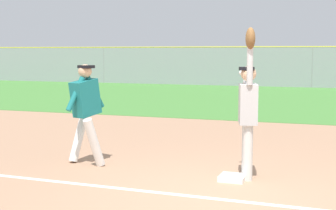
{
  "coord_description": "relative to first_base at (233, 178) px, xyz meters",
  "views": [
    {
      "loc": [
        1.52,
        -6.53,
        1.93
      ],
      "look_at": [
        -1.19,
        1.22,
        1.05
      ],
      "focal_mm": 53.26,
      "sensor_mm": 36.0,
      "label": 1
    }
  ],
  "objects": [
    {
      "name": "fielder",
      "position": [
        0.19,
        0.15,
        1.08
      ],
      "size": [
        0.36,
        0.89,
        2.28
      ],
      "rotation": [
        0.0,
        0.0,
        3.4
      ],
      "color": "silver",
      "rests_on": "ground_plane"
    },
    {
      "name": "outfield_fence",
      "position": [
        -0.02,
        20.46,
        1.07
      ],
      "size": [
        49.49,
        0.08,
        2.22
      ],
      "color": "#93999E",
      "rests_on": "ground_plane"
    },
    {
      "name": "outfield_grass",
      "position": [
        -0.02,
        13.42,
        -0.04
      ],
      "size": [
        49.41,
        14.08,
        0.01
      ],
      "primitive_type": "cube",
      "color": "#478438",
      "rests_on": "ground_plane"
    },
    {
      "name": "runner",
      "position": [
        -2.6,
        0.23,
        0.96
      ],
      "size": [
        0.76,
        0.82,
        1.72
      ],
      "rotation": [
        0.0,
        0.0,
        -0.33
      ],
      "color": "white",
      "rests_on": "ground_plane"
    },
    {
      "name": "parked_car_red",
      "position": [
        -9.14,
        24.41,
        0.63
      ],
      "size": [
        4.41,
        2.14,
        1.25
      ],
      "rotation": [
        0.0,
        0.0,
        -0.0
      ],
      "color": "#B21E1E",
      "rests_on": "ground_plane"
    },
    {
      "name": "parked_car_green",
      "position": [
        -3.24,
        24.73,
        0.63
      ],
      "size": [
        4.41,
        2.15,
        1.25
      ],
      "rotation": [
        0.0,
        0.0,
        0.01
      ],
      "color": "#1E6B33",
      "rests_on": "ground_plane"
    },
    {
      "name": "ground_plane",
      "position": [
        -0.02,
        -0.72,
        -0.04
      ],
      "size": [
        70.25,
        70.25,
        0.0
      ],
      "primitive_type": "plane",
      "color": "tan"
    },
    {
      "name": "baseball",
      "position": [
        0.01,
        0.52,
        1.56
      ],
      "size": [
        0.07,
        0.07,
        0.07
      ],
      "primitive_type": "sphere",
      "color": "white"
    },
    {
      "name": "first_base",
      "position": [
        0.0,
        0.0,
        0.0
      ],
      "size": [
        0.38,
        0.38,
        0.08
      ],
      "primitive_type": "cube",
      "rotation": [
        0.0,
        0.0,
        -0.01
      ],
      "color": "white",
      "rests_on": "ground_plane"
    }
  ]
}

